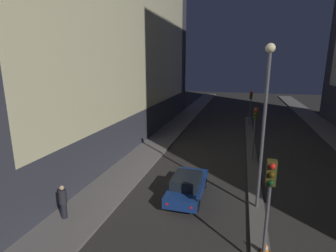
{
  "coord_description": "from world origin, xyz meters",
  "views": [
    {
      "loc": [
        -1.16,
        -5.26,
        7.44
      ],
      "look_at": [
        -8.96,
        22.71,
        0.5
      ],
      "focal_mm": 28.0,
      "sensor_mm": 36.0,
      "label": 1
    }
  ],
  "objects_px": {
    "car_left_lane": "(187,186)",
    "pedestrian_on_left_sidewalk": "(63,201)",
    "street_lamp": "(265,109)",
    "traffic_cone_far": "(265,248)",
    "traffic_light_near": "(270,190)",
    "traffic_light_far": "(251,101)",
    "traffic_light_mid": "(255,122)"
  },
  "relations": [
    {
      "from": "car_left_lane",
      "to": "pedestrian_on_left_sidewalk",
      "type": "relative_size",
      "value": 2.59
    },
    {
      "from": "street_lamp",
      "to": "traffic_cone_far",
      "type": "xyz_separation_m",
      "value": [
        0.14,
        -3.62,
        -4.91
      ]
    },
    {
      "from": "car_left_lane",
      "to": "pedestrian_on_left_sidewalk",
      "type": "distance_m",
      "value": 6.54
    },
    {
      "from": "traffic_light_near",
      "to": "traffic_light_far",
      "type": "relative_size",
      "value": 1.0
    },
    {
      "from": "pedestrian_on_left_sidewalk",
      "to": "traffic_light_mid",
      "type": "bearing_deg",
      "value": 49.81
    },
    {
      "from": "traffic_cone_far",
      "to": "pedestrian_on_left_sidewalk",
      "type": "bearing_deg",
      "value": 179.93
    },
    {
      "from": "traffic_light_far",
      "to": "car_left_lane",
      "type": "bearing_deg",
      "value": -101.3
    },
    {
      "from": "traffic_light_far",
      "to": "street_lamp",
      "type": "relative_size",
      "value": 0.5
    },
    {
      "from": "street_lamp",
      "to": "car_left_lane",
      "type": "xyz_separation_m",
      "value": [
        -3.76,
        0.23,
        -4.59
      ]
    },
    {
      "from": "traffic_light_near",
      "to": "pedestrian_on_left_sidewalk",
      "type": "relative_size",
      "value": 2.46
    },
    {
      "from": "traffic_light_near",
      "to": "traffic_light_mid",
      "type": "distance_m",
      "value": 11.37
    },
    {
      "from": "traffic_cone_far",
      "to": "car_left_lane",
      "type": "relative_size",
      "value": 0.13
    },
    {
      "from": "street_lamp",
      "to": "traffic_cone_far",
      "type": "bearing_deg",
      "value": -87.81
    },
    {
      "from": "traffic_light_near",
      "to": "traffic_cone_far",
      "type": "relative_size",
      "value": 7.51
    },
    {
      "from": "pedestrian_on_left_sidewalk",
      "to": "traffic_light_far",
      "type": "bearing_deg",
      "value": 68.22
    },
    {
      "from": "pedestrian_on_left_sidewalk",
      "to": "traffic_light_near",
      "type": "bearing_deg",
      "value": -4.19
    },
    {
      "from": "traffic_light_far",
      "to": "pedestrian_on_left_sidewalk",
      "type": "distance_m",
      "value": 24.48
    },
    {
      "from": "traffic_light_near",
      "to": "traffic_light_mid",
      "type": "bearing_deg",
      "value": 90.0
    },
    {
      "from": "traffic_light_mid",
      "to": "traffic_cone_far",
      "type": "bearing_deg",
      "value": -89.26
    },
    {
      "from": "traffic_cone_far",
      "to": "traffic_light_near",
      "type": "bearing_deg",
      "value": -102.03
    },
    {
      "from": "street_lamp",
      "to": "car_left_lane",
      "type": "height_order",
      "value": "street_lamp"
    },
    {
      "from": "traffic_light_near",
      "to": "traffic_light_far",
      "type": "xyz_separation_m",
      "value": [
        0.0,
        23.3,
        0.0
      ]
    },
    {
      "from": "traffic_light_far",
      "to": "car_left_lane",
      "type": "relative_size",
      "value": 0.95
    },
    {
      "from": "street_lamp",
      "to": "pedestrian_on_left_sidewalk",
      "type": "relative_size",
      "value": 4.87
    },
    {
      "from": "pedestrian_on_left_sidewalk",
      "to": "car_left_lane",
      "type": "bearing_deg",
      "value": 36.0
    },
    {
      "from": "traffic_light_near",
      "to": "traffic_cone_far",
      "type": "height_order",
      "value": "traffic_light_near"
    },
    {
      "from": "traffic_light_mid",
      "to": "street_lamp",
      "type": "bearing_deg",
      "value": -90.0
    },
    {
      "from": "street_lamp",
      "to": "car_left_lane",
      "type": "relative_size",
      "value": 1.88
    },
    {
      "from": "traffic_light_near",
      "to": "car_left_lane",
      "type": "bearing_deg",
      "value": 129.85
    },
    {
      "from": "traffic_light_near",
      "to": "pedestrian_on_left_sidewalk",
      "type": "height_order",
      "value": "traffic_light_near"
    },
    {
      "from": "traffic_light_near",
      "to": "traffic_light_mid",
      "type": "xyz_separation_m",
      "value": [
        0.0,
        11.37,
        0.0
      ]
    },
    {
      "from": "street_lamp",
      "to": "traffic_light_near",
      "type": "bearing_deg",
      "value": -90.0
    }
  ]
}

